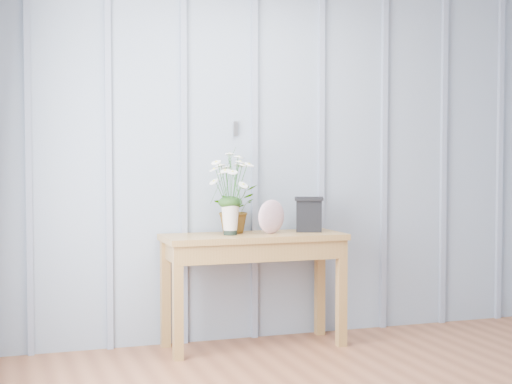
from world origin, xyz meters
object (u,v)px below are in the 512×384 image
object	(u,v)px
sideboard	(254,251)
carved_box	(309,214)
felt_disc_vessel	(271,217)
daisy_vase	(230,182)

from	to	relation	value
sideboard	carved_box	xyz separation A→B (m)	(0.41, 0.03, 0.23)
felt_disc_vessel	carved_box	xyz separation A→B (m)	(0.29, 0.05, 0.01)
daisy_vase	felt_disc_vessel	world-z (taller)	daisy_vase
felt_disc_vessel	carved_box	world-z (taller)	carved_box
carved_box	felt_disc_vessel	bearing A→B (deg)	-170.00
sideboard	daisy_vase	xyz separation A→B (m)	(-0.16, -0.01, 0.46)
sideboard	carved_box	bearing A→B (deg)	4.17
sideboard	daisy_vase	distance (m)	0.49
daisy_vase	felt_disc_vessel	size ratio (longest dim) A/B	2.43
felt_disc_vessel	carved_box	distance (m)	0.29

